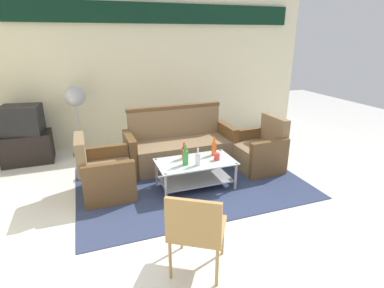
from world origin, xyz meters
TOP-DOWN VIEW (x-y plane):
  - ground_plane at (0.00, 0.00)m, footprint 14.00×14.00m
  - wall_back at (0.00, 3.05)m, footprint 6.52×0.19m
  - rug at (-0.03, 0.85)m, footprint 3.26×2.22m
  - couch at (0.04, 1.56)m, footprint 1.81×0.76m
  - armchair_left at (-1.25, 0.92)m, footprint 0.71×0.77m
  - armchair_right at (1.19, 0.96)m, footprint 0.73×0.79m
  - coffee_table at (-0.01, 0.68)m, footprint 1.10×0.60m
  - bottle_green at (-0.18, 0.62)m, footprint 0.08×0.08m
  - bottle_red at (-0.13, 0.83)m, footprint 0.07×0.07m
  - bottle_clear at (-0.03, 0.54)m, footprint 0.07×0.07m
  - bottle_orange at (0.33, 0.82)m, footprint 0.07×0.07m
  - cup at (0.29, 0.63)m, footprint 0.08×0.08m
  - tv_stand at (-2.40, 2.55)m, footprint 0.80×0.50m
  - television at (-2.40, 2.55)m, footprint 0.66×0.53m
  - pedestal_fan at (-1.53, 2.60)m, footprint 0.36×0.36m
  - wicker_chair at (-0.60, -0.89)m, footprint 0.66×0.66m

SIDE VIEW (x-z plane):
  - ground_plane at x=0.00m, z-range 0.00..0.00m
  - rug at x=-0.03m, z-range 0.00..0.01m
  - tv_stand at x=-2.40m, z-range 0.00..0.52m
  - coffee_table at x=-0.01m, z-range 0.07..0.47m
  - armchair_left at x=-1.25m, z-range -0.14..0.71m
  - armchair_right at x=1.19m, z-range -0.14..0.71m
  - couch at x=0.04m, z-range -0.16..0.80m
  - cup at x=0.29m, z-range 0.41..0.51m
  - wicker_chair at x=-0.60m, z-range 0.07..0.91m
  - bottle_red at x=-0.13m, z-range 0.38..0.62m
  - bottle_clear at x=-0.03m, z-range 0.38..0.63m
  - bottle_orange at x=0.33m, z-range 0.38..0.66m
  - bottle_green at x=-0.18m, z-range 0.37..0.67m
  - television at x=-2.40m, z-range 0.52..1.00m
  - pedestal_fan at x=-1.53m, z-range 0.38..1.65m
  - wall_back at x=0.00m, z-range 0.08..2.88m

